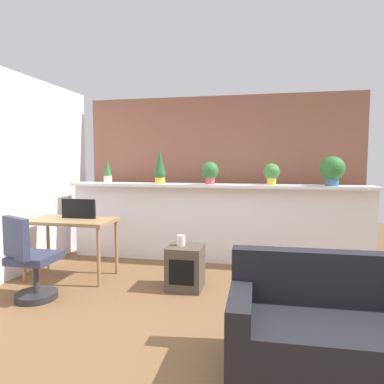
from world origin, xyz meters
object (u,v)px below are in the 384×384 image
Objects in this scene: couch at (342,334)px; potted_plant_2 at (210,172)px; vase_on_shelf at (181,240)px; potted_plant_0 at (108,171)px; desk at (71,226)px; potted_plant_1 at (160,168)px; potted_plant_3 at (272,173)px; side_cube_shelf at (185,267)px; potted_plant_4 at (332,170)px; tv_monitor at (79,209)px; office_chair at (30,265)px.

potted_plant_2 is at bearing 118.35° from couch.
potted_plant_2 is at bearing 81.13° from vase_on_shelf.
desk is at bearing -91.83° from potted_plant_0.
potted_plant_1 is 1.67× the size of potted_plant_3.
potted_plant_1 is 1.69m from side_cube_shelf.
potted_plant_4 is 2.35m from side_cube_shelf.
potted_plant_3 reaches higher than vase_on_shelf.
side_cube_shelf is at bearing -6.88° from tv_monitor.
potted_plant_0 is at bearing 142.45° from vase_on_shelf.
potted_plant_4 is 3.85m from office_chair.
potted_plant_4 is 0.36× the size of desk.
couch reaches higher than vase_on_shelf.
potted_plant_1 is 1.26× the size of potted_plant_4.
tv_monitor is (-1.55, -0.91, -0.46)m from potted_plant_2.
vase_on_shelf is at bearing -133.16° from potted_plant_3.
potted_plant_3 is at bearing 100.68° from couch.
potted_plant_3 is at bearing -0.03° from potted_plant_0.
desk is (-0.87, -1.00, -0.71)m from potted_plant_1.
office_chair is 3.04m from couch.
potted_plant_4 reaches higher than desk.
potted_plant_3 is 0.33× the size of office_chair.
potted_plant_3 is 0.65× the size of tv_monitor.
tv_monitor is (0.04, -0.94, -0.46)m from potted_plant_0.
couch is at bearing -61.65° from potted_plant_2.
potted_plant_2 is at bearing -178.06° from potted_plant_3.
office_chair reaches higher than vase_on_shelf.
potted_plant_1 is 2.39m from potted_plant_4.
vase_on_shelf is 2.06m from couch.
potted_plant_4 is (1.64, 0.01, 0.04)m from potted_plant_2.
potted_plant_1 reaches higher than side_cube_shelf.
office_chair is (-2.49, -1.80, -0.93)m from potted_plant_3.
potted_plant_0 is at bearing 142.96° from side_cube_shelf.
couch is at bearing -43.73° from side_cube_shelf.
potted_plant_1 reaches higher than potted_plant_4.
potted_plant_2 is 0.29× the size of desk.
potted_plant_1 is at bearing 48.79° from desk.
potted_plant_1 is 1.46m from vase_on_shelf.
vase_on_shelf is at bearing 159.28° from side_cube_shelf.
tv_monitor is at bearing 151.69° from couch.
potted_plant_0 is 1.59m from potted_plant_2.
potted_plant_4 reaches higher than vase_on_shelf.
potted_plant_0 is 1.25× the size of potted_plant_3.
desk is (-0.03, -1.02, -0.66)m from potted_plant_0.
potted_plant_1 is 1.00× the size of side_cube_shelf.
office_chair is 1.82× the size of side_cube_shelf.
desk is 2.20× the size of side_cube_shelf.
potted_plant_1 reaches higher than potted_plant_3.
couch is (2.96, -0.69, -0.11)m from office_chair.
potted_plant_2 is 0.20× the size of couch.
potted_plant_3 is 1.82m from side_cube_shelf.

